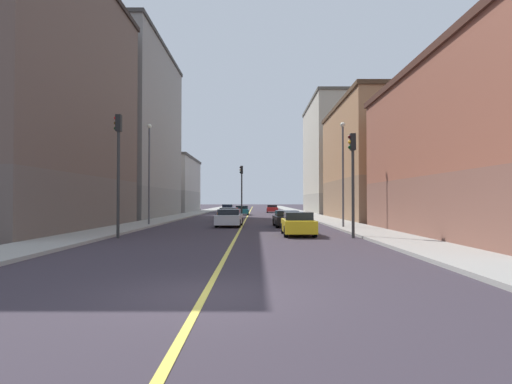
# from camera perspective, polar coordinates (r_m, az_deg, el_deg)

# --- Properties ---
(ground_plane) EXTENTS (400.00, 400.00, 0.00)m
(ground_plane) POSITION_cam_1_polar(r_m,az_deg,el_deg) (9.11, -7.16, -14.02)
(ground_plane) COLOR #372F38
(ground_plane) RESTS_ON ground
(sidewalk_left) EXTENTS (3.00, 168.00, 0.15)m
(sidewalk_left) POSITION_cam_1_polar(r_m,az_deg,el_deg) (58.28, 7.01, -3.07)
(sidewalk_left) COLOR #9E9B93
(sidewalk_left) RESTS_ON ground
(sidewalk_right) EXTENTS (3.00, 168.00, 0.15)m
(sidewalk_right) POSITION_cam_1_polar(r_m,az_deg,el_deg) (58.59, -9.20, -3.06)
(sidewalk_right) COLOR #9E9B93
(sidewalk_right) RESTS_ON ground
(lane_center_stripe) EXTENTS (0.16, 154.00, 0.01)m
(lane_center_stripe) POSITION_cam_1_polar(r_m,az_deg,el_deg) (57.85, -1.12, -3.16)
(lane_center_stripe) COLOR #E5D14C
(lane_center_stripe) RESTS_ON ground
(building_left_mid) EXTENTS (11.66, 18.65, 12.23)m
(building_left_mid) POSITION_cam_1_polar(r_m,az_deg,el_deg) (46.22, 18.04, 3.98)
(building_left_mid) COLOR #8F6B4F
(building_left_mid) RESTS_ON ground
(building_left_far) EXTENTS (11.66, 19.29, 17.66)m
(building_left_far) POSITION_cam_1_polar(r_m,az_deg,el_deg) (67.79, 12.19, 4.63)
(building_left_far) COLOR #9D9688
(building_left_far) RESTS_ON ground
(building_right_corner) EXTENTS (11.66, 19.41, 17.86)m
(building_right_corner) POSITION_cam_1_polar(r_m,az_deg,el_deg) (33.17, -30.48, 11.03)
(building_right_corner) COLOR brown
(building_right_corner) RESTS_ON ground
(building_right_midblock) EXTENTS (11.66, 20.94, 20.38)m
(building_right_midblock) POSITION_cam_1_polar(r_m,az_deg,el_deg) (52.66, -18.46, 7.82)
(building_right_midblock) COLOR slate
(building_right_midblock) RESTS_ON ground
(building_right_distant) EXTENTS (11.66, 17.74, 9.44)m
(building_right_distant) POSITION_cam_1_polar(r_m,az_deg,el_deg) (73.48, -13.00, 0.97)
(building_right_distant) COLOR gray
(building_right_distant) RESTS_ON ground
(traffic_light_left_near) EXTENTS (0.40, 0.32, 5.64)m
(traffic_light_left_near) POSITION_cam_1_polar(r_m,az_deg,el_deg) (22.89, 13.15, 2.99)
(traffic_light_left_near) COLOR #2D2D2D
(traffic_light_left_near) RESTS_ON ground
(traffic_light_right_near) EXTENTS (0.40, 0.32, 6.66)m
(traffic_light_right_near) POSITION_cam_1_polar(r_m,az_deg,el_deg) (23.55, -18.50, 4.34)
(traffic_light_right_near) COLOR #2D2D2D
(traffic_light_right_near) RESTS_ON ground
(traffic_light_median_far) EXTENTS (0.40, 0.32, 6.00)m
(traffic_light_median_far) POSITION_cam_1_polar(r_m,az_deg,el_deg) (47.45, -2.03, 1.08)
(traffic_light_median_far) COLOR #2D2D2D
(traffic_light_median_far) RESTS_ON ground
(street_lamp_left_near) EXTENTS (0.36, 0.36, 7.49)m
(street_lamp_left_near) POSITION_cam_1_polar(r_m,az_deg,el_deg) (30.26, 11.88, 3.85)
(street_lamp_left_near) COLOR #4C4C51
(street_lamp_left_near) RESTS_ON ground
(street_lamp_right_near) EXTENTS (0.36, 0.36, 7.92)m
(street_lamp_right_near) POSITION_cam_1_polar(r_m,az_deg,el_deg) (33.68, -14.55, 3.74)
(street_lamp_right_near) COLOR #4C4C51
(street_lamp_right_near) RESTS_ON ground
(car_red) EXTENTS (1.94, 4.50, 1.28)m
(car_red) POSITION_cam_1_polar(r_m,az_deg,el_deg) (68.73, 2.22, -2.33)
(car_red) COLOR red
(car_red) RESTS_ON ground
(car_blue) EXTENTS (1.98, 4.34, 1.38)m
(car_blue) POSITION_cam_1_polar(r_m,az_deg,el_deg) (66.90, -3.96, -2.33)
(car_blue) COLOR #23389E
(car_blue) RESTS_ON ground
(car_teal) EXTENTS (1.96, 4.28, 1.29)m
(car_teal) POSITION_cam_1_polar(r_m,az_deg,el_deg) (57.57, -1.99, -2.56)
(car_teal) COLOR #196670
(car_teal) RESTS_ON ground
(car_orange) EXTENTS (1.97, 4.63, 1.32)m
(car_orange) POSITION_cam_1_polar(r_m,az_deg,el_deg) (40.17, -3.76, -3.11)
(car_orange) COLOR orange
(car_orange) RESTS_ON ground
(car_silver) EXTENTS (1.98, 4.62, 1.35)m
(car_silver) POSITION_cam_1_polar(r_m,az_deg,el_deg) (32.15, -3.72, -3.59)
(car_silver) COLOR silver
(car_silver) RESTS_ON ground
(car_yellow) EXTENTS (1.82, 4.17, 1.36)m
(car_yellow) POSITION_cam_1_polar(r_m,az_deg,el_deg) (24.09, 5.79, -4.39)
(car_yellow) COLOR gold
(car_yellow) RESTS_ON ground
(car_black) EXTENTS (2.06, 4.26, 1.24)m
(car_black) POSITION_cam_1_polar(r_m,az_deg,el_deg) (31.97, 4.23, -3.68)
(car_black) COLOR black
(car_black) RESTS_ON ground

